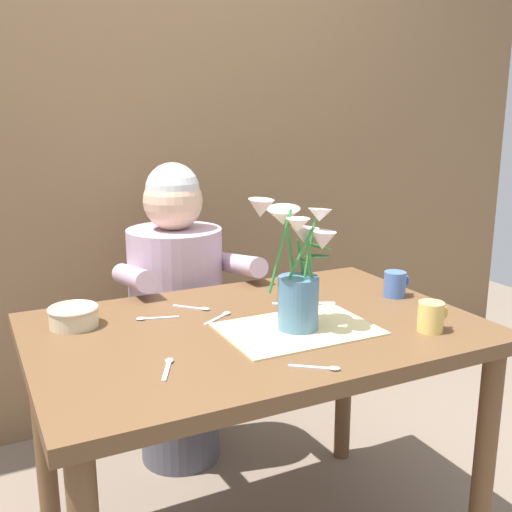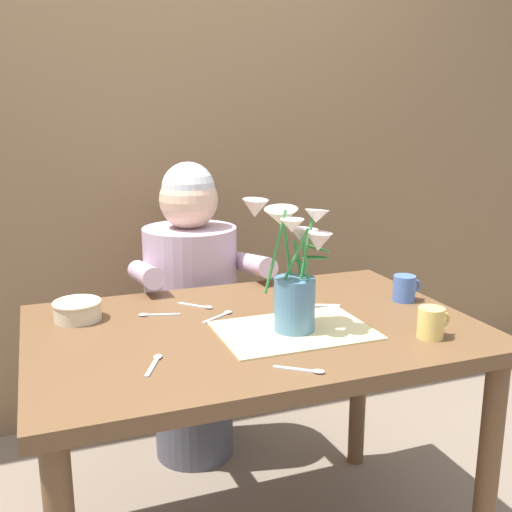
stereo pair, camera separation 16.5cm
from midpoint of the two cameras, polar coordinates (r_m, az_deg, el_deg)
name	(u,v)px [view 2 (the right image)]	position (r m, az deg, el deg)	size (l,w,h in m)	color
wood_panel_backdrop	(166,125)	(2.55, -6.70, 12.21)	(4.00, 0.10, 2.50)	brown
dining_table	(254,358)	(1.68, 2.65, -9.68)	(1.20, 0.80, 0.74)	brown
seated_person	(192,317)	(2.25, -4.01, -5.79)	(0.45, 0.47, 1.14)	#4C4C56
striped_placemat	(294,330)	(1.61, 6.61, -7.08)	(0.40, 0.28, 0.01)	beige
flower_vase	(294,271)	(1.56, 6.66, -1.42)	(0.26, 0.21, 0.36)	teal
ceramic_bowl	(77,309)	(1.73, -13.99, -4.99)	(0.14, 0.14, 0.06)	beige
dinner_knife	(308,305)	(1.81, 7.59, -4.70)	(0.19, 0.02, 0.01)	silver
coffee_cup	(405,288)	(1.91, 16.35, -2.99)	(0.09, 0.07, 0.08)	#476BB7
tea_cup	(431,323)	(1.63, 19.13, -6.05)	(0.09, 0.07, 0.08)	#E5C666
spoon_0	(155,362)	(1.42, -6.24, -9.99)	(0.06, 0.11, 0.01)	silver
spoon_1	(222,315)	(1.71, -0.48, -5.66)	(0.11, 0.08, 0.01)	silver
spoon_2	(152,315)	(1.73, -7.12, -5.59)	(0.12, 0.05, 0.01)	silver
spoon_3	(307,370)	(1.38, 8.38, -10.76)	(0.10, 0.08, 0.01)	silver
spoon_4	(201,306)	(1.79, -2.64, -4.83)	(0.09, 0.10, 0.01)	silver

